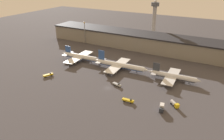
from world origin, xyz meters
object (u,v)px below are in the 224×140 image
(airplane_0, at_px, (80,57))
(airplane_2, at_px, (173,76))
(service_vehicle_0, at_px, (117,84))
(service_vehicle_1, at_px, (128,100))
(service_vehicle_2, at_px, (162,108))
(airplane_1, at_px, (120,65))
(control_tower, at_px, (154,17))
(service_vehicle_4, at_px, (175,104))
(service_vehicle_3, at_px, (48,75))

(airplane_0, bearing_deg, airplane_2, -2.21)
(airplane_0, distance_m, service_vehicle_0, 58.71)
(service_vehicle_1, height_order, service_vehicle_2, service_vehicle_2)
(airplane_1, distance_m, control_tower, 100.62)
(service_vehicle_1, height_order, control_tower, control_tower)
(service_vehicle_1, height_order, service_vehicle_4, service_vehicle_4)
(service_vehicle_1, relative_size, service_vehicle_4, 1.15)
(airplane_0, relative_size, service_vehicle_2, 6.44)
(service_vehicle_0, xyz_separation_m, service_vehicle_3, (-53.69, -11.94, 0.09))
(airplane_1, bearing_deg, service_vehicle_1, -59.45)
(service_vehicle_2, distance_m, control_tower, 151.08)
(service_vehicle_1, bearing_deg, airplane_0, 146.19)
(service_vehicle_2, bearing_deg, service_vehicle_1, -98.55)
(service_vehicle_2, xyz_separation_m, service_vehicle_4, (5.39, 8.13, -0.37))
(service_vehicle_0, distance_m, service_vehicle_4, 42.62)
(airplane_0, height_order, service_vehicle_0, airplane_0)
(airplane_0, relative_size, airplane_2, 1.02)
(airplane_1, height_order, service_vehicle_2, airplane_1)
(airplane_2, bearing_deg, airplane_0, 177.79)
(airplane_1, xyz_separation_m, service_vehicle_4, (53.96, -32.91, -1.91))
(airplane_1, bearing_deg, service_vehicle_3, -139.97)
(control_tower, bearing_deg, service_vehicle_2, -68.65)
(airplane_0, height_order, airplane_1, airplane_1)
(service_vehicle_0, relative_size, control_tower, 0.16)
(airplane_2, distance_m, service_vehicle_2, 42.32)
(airplane_1, height_order, service_vehicle_1, airplane_1)
(airplane_1, xyz_separation_m, service_vehicle_3, (-41.90, -38.75, -2.36))
(airplane_0, xyz_separation_m, airplane_2, (84.20, 0.76, -0.37))
(airplane_2, bearing_deg, airplane_1, 178.59)
(airplane_1, bearing_deg, service_vehicle_2, -42.92)
(airplane_1, bearing_deg, service_vehicle_0, -69.00)
(service_vehicle_0, relative_size, service_vehicle_3, 0.92)
(service_vehicle_3, xyz_separation_m, control_tower, (36.20, 136.57, 25.22))
(airplane_2, xyz_separation_m, service_vehicle_3, (-85.84, -39.76, -2.06))
(service_vehicle_4, bearing_deg, service_vehicle_3, -132.82)
(service_vehicle_1, xyz_separation_m, service_vehicle_2, (20.95, 1.05, 0.88))
(airplane_1, height_order, service_vehicle_0, airplane_1)
(airplane_0, distance_m, control_tower, 105.99)
(service_vehicle_2, xyz_separation_m, service_vehicle_3, (-90.48, 2.29, -0.82))
(airplane_0, height_order, airplane_2, airplane_0)
(service_vehicle_3, bearing_deg, control_tower, 8.92)
(airplane_1, relative_size, service_vehicle_4, 7.57)
(service_vehicle_0, bearing_deg, airplane_0, 168.04)
(airplane_0, xyz_separation_m, service_vehicle_1, (67.88, -42.34, -2.49))
(service_vehicle_4, relative_size, control_tower, 0.14)
(control_tower, bearing_deg, airplane_0, -109.50)
(service_vehicle_1, relative_size, service_vehicle_3, 0.96)
(airplane_1, xyz_separation_m, service_vehicle_0, (11.78, -26.81, -2.45))
(airplane_1, bearing_deg, control_tower, 90.61)
(service_vehicle_0, bearing_deg, control_tower, 113.51)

